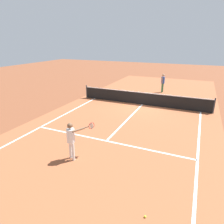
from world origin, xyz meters
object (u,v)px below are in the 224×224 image
object	(u,v)px
net	(143,98)
player_near	(72,137)
player_far	(163,81)
tennis_ball_near_net	(123,105)
tennis_ball_by_baseline	(145,217)

from	to	relation	value
net	player_near	xyz separation A→B (m)	(-0.61, -8.34, 0.50)
player_far	tennis_ball_near_net	bearing A→B (deg)	-110.47
tennis_ball_near_net	tennis_ball_by_baseline	bearing A→B (deg)	-65.88
net	tennis_ball_by_baseline	distance (m)	10.41
net	tennis_ball_near_net	world-z (taller)	net
player_far	tennis_ball_by_baseline	xyz separation A→B (m)	(2.22, -14.48, -1.03)
net	player_far	size ratio (longest dim) A/B	5.71
player_far	tennis_ball_near_net	size ratio (longest dim) A/B	26.06
player_far	tennis_ball_by_baseline	distance (m)	14.69
player_near	tennis_ball_by_baseline	distance (m)	3.98
net	player_far	bearing A→B (deg)	81.70
net	player_far	xyz separation A→B (m)	(0.65, 4.48, 0.57)
net	tennis_ball_by_baseline	size ratio (longest dim) A/B	148.77
tennis_ball_near_net	net	bearing A→B (deg)	28.80
net	player_near	bearing A→B (deg)	-94.16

